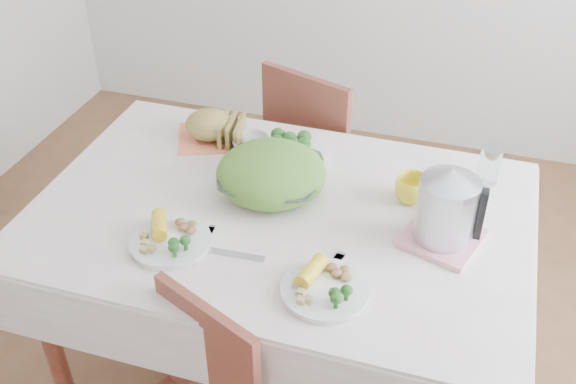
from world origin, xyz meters
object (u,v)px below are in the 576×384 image
(salad_bowl, at_px, (271,180))
(dining_table, at_px, (281,300))
(chair_far, at_px, (330,156))
(yellow_mug, at_px, (412,190))
(electric_kettle, at_px, (447,207))
(dinner_plate_right, at_px, (325,290))
(dinner_plate_left, at_px, (170,242))

(salad_bowl, bearing_deg, dining_table, -57.92)
(chair_far, bearing_deg, yellow_mug, 143.34)
(chair_far, distance_m, yellow_mug, 0.81)
(yellow_mug, xyz_separation_m, electric_kettle, (0.11, -0.16, 0.08))
(dinner_plate_right, xyz_separation_m, yellow_mug, (0.15, 0.47, 0.03))
(dinner_plate_right, distance_m, yellow_mug, 0.50)
(chair_far, xyz_separation_m, yellow_mug, (0.41, -0.62, 0.34))
(chair_far, bearing_deg, dinner_plate_left, 98.15)
(salad_bowl, bearing_deg, chair_far, 88.08)
(chair_far, distance_m, dinner_plate_left, 1.10)
(dinner_plate_left, xyz_separation_m, electric_kettle, (0.73, 0.25, 0.11))
(dinner_plate_left, xyz_separation_m, dinner_plate_right, (0.47, -0.06, 0.00))
(electric_kettle, bearing_deg, dinner_plate_right, -147.46)
(dining_table, bearing_deg, salad_bowl, 122.08)
(dining_table, bearing_deg, chair_far, 92.43)
(yellow_mug, height_order, electric_kettle, electric_kettle)
(salad_bowl, relative_size, yellow_mug, 2.98)
(dinner_plate_left, height_order, electric_kettle, electric_kettle)
(salad_bowl, bearing_deg, yellow_mug, 9.95)
(chair_far, xyz_separation_m, salad_bowl, (-0.02, -0.69, 0.34))
(dinner_plate_left, bearing_deg, dining_table, 45.00)
(yellow_mug, bearing_deg, dining_table, -156.15)
(dining_table, relative_size, salad_bowl, 4.31)
(dining_table, xyz_separation_m, chair_far, (-0.03, 0.78, 0.09))
(dinner_plate_left, height_order, dinner_plate_right, same)
(salad_bowl, xyz_separation_m, dinner_plate_right, (0.28, -0.39, -0.03))
(dinner_plate_right, height_order, electric_kettle, electric_kettle)
(dinner_plate_right, relative_size, yellow_mug, 2.16)
(dining_table, relative_size, chair_far, 1.54)
(salad_bowl, height_order, dinner_plate_right, salad_bowl)
(chair_far, distance_m, electric_kettle, 1.03)
(salad_bowl, bearing_deg, electric_kettle, -9.01)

